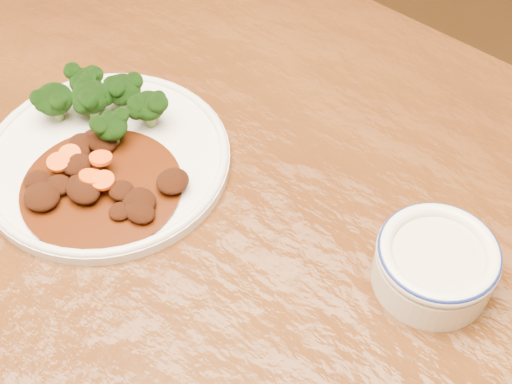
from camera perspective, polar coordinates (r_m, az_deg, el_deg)
The scene contains 5 objects.
dining_table at distance 0.75m, azimuth -7.70°, elevation -7.13°, with size 1.53×0.95×0.75m.
dinner_plate at distance 0.75m, azimuth -11.90°, elevation 2.66°, with size 0.26×0.26×0.02m.
broccoli_florets at distance 0.77m, azimuth -12.41°, elevation 7.25°, with size 0.12×0.09×0.04m.
mince_stew at distance 0.71m, azimuth -12.54°, elevation 0.74°, with size 0.16×0.16×0.03m.
dip_bowl at distance 0.65m, azimuth 14.16°, elevation -5.52°, with size 0.11×0.11×0.05m.
Camera 1 is at (0.33, -0.25, 1.30)m, focal length 50.00 mm.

